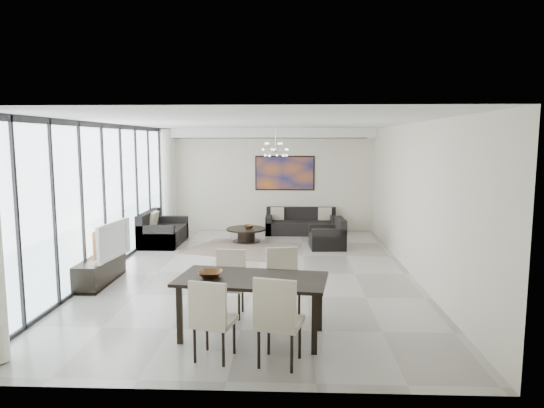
{
  "coord_description": "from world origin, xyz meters",
  "views": [
    {
      "loc": [
        0.68,
        -9.18,
        2.56
      ],
      "look_at": [
        0.28,
        0.81,
        1.25
      ],
      "focal_mm": 32.0,
      "sensor_mm": 36.0,
      "label": 1
    }
  ],
  "objects_px": {
    "sofa_main": "(301,225)",
    "tv_console": "(100,270)",
    "dining_table": "(252,284)",
    "coffee_table": "(246,234)",
    "television": "(108,240)"
  },
  "relations": [
    {
      "from": "coffee_table",
      "to": "sofa_main",
      "type": "height_order",
      "value": "sofa_main"
    },
    {
      "from": "television",
      "to": "sofa_main",
      "type": "bearing_deg",
      "value": -29.2
    },
    {
      "from": "coffee_table",
      "to": "television",
      "type": "relative_size",
      "value": 0.88
    },
    {
      "from": "coffee_table",
      "to": "sofa_main",
      "type": "distance_m",
      "value": 1.84
    },
    {
      "from": "tv_console",
      "to": "television",
      "type": "height_order",
      "value": "television"
    },
    {
      "from": "tv_console",
      "to": "coffee_table",
      "type": "bearing_deg",
      "value": 57.99
    },
    {
      "from": "sofa_main",
      "to": "television",
      "type": "height_order",
      "value": "television"
    },
    {
      "from": "coffee_table",
      "to": "tv_console",
      "type": "xyz_separation_m",
      "value": [
        -2.3,
        -3.68,
        0.03
      ]
    },
    {
      "from": "dining_table",
      "to": "coffee_table",
      "type": "bearing_deg",
      "value": 96.04
    },
    {
      "from": "tv_console",
      "to": "dining_table",
      "type": "xyz_separation_m",
      "value": [
        2.94,
        -2.3,
        0.48
      ]
    },
    {
      "from": "sofa_main",
      "to": "television",
      "type": "relative_size",
      "value": 1.71
    },
    {
      "from": "sofa_main",
      "to": "tv_console",
      "type": "height_order",
      "value": "sofa_main"
    },
    {
      "from": "coffee_table",
      "to": "television",
      "type": "height_order",
      "value": "television"
    },
    {
      "from": "tv_console",
      "to": "dining_table",
      "type": "relative_size",
      "value": 0.73
    },
    {
      "from": "sofa_main",
      "to": "tv_console",
      "type": "distance_m",
      "value": 6.12
    }
  ]
}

